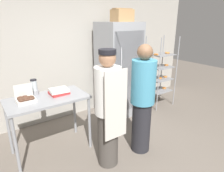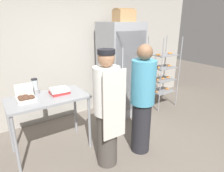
{
  "view_description": "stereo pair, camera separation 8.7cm",
  "coord_description": "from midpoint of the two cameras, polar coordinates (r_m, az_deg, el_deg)",
  "views": [
    {
      "loc": [
        -1.78,
        -1.67,
        2.04
      ],
      "look_at": [
        -0.1,
        0.71,
        1.05
      ],
      "focal_mm": 32.0,
      "sensor_mm": 36.0,
      "label": 1
    },
    {
      "loc": [
        -1.71,
        -1.72,
        2.04
      ],
      "look_at": [
        -0.1,
        0.71,
        1.05
      ],
      "focal_mm": 32.0,
      "sensor_mm": 36.0,
      "label": 2
    }
  ],
  "objects": [
    {
      "name": "prep_counter",
      "position": [
        3.18,
        -18.65,
        -5.07
      ],
      "size": [
        1.17,
        0.64,
        0.92
      ],
      "color": "gray",
      "rests_on": "ground_plane"
    },
    {
      "name": "ground_plane",
      "position": [
        3.17,
        8.66,
        -21.52
      ],
      "size": [
        14.0,
        14.0,
        0.0
      ],
      "primitive_type": "plane",
      "color": "#6B6056"
    },
    {
      "name": "refrigerator",
      "position": [
        4.28,
        1.35,
        4.54
      ],
      "size": [
        0.79,
        0.74,
        1.98
      ],
      "color": "gray",
      "rests_on": "ground_plane"
    },
    {
      "name": "back_wall",
      "position": [
        4.31,
        -11.41,
        11.83
      ],
      "size": [
        6.4,
        0.12,
        3.1
      ],
      "primitive_type": "cube",
      "color": "#ADA89E",
      "rests_on": "ground_plane"
    },
    {
      "name": "person_customer",
      "position": [
        3.05,
        7.89,
        -3.95
      ],
      "size": [
        0.36,
        0.36,
        1.71
      ],
      "color": "#232328",
      "rests_on": "ground_plane"
    },
    {
      "name": "donut_box",
      "position": [
        3.07,
        -24.22,
        -3.4
      ],
      "size": [
        0.25,
        0.2,
        0.24
      ],
      "color": "silver",
      "rests_on": "prep_counter"
    },
    {
      "name": "binder_stack",
      "position": [
        3.23,
        -15.68,
        -1.5
      ],
      "size": [
        0.29,
        0.26,
        0.09
      ],
      "color": "#B72D2D",
      "rests_on": "prep_counter"
    },
    {
      "name": "blender_pitcher",
      "position": [
        3.3,
        -22.02,
        -0.53
      ],
      "size": [
        0.12,
        0.12,
        0.25
      ],
      "color": "#99999E",
      "rests_on": "prep_counter"
    },
    {
      "name": "cardboard_storage_box",
      "position": [
        4.19,
        2.29,
        19.55
      ],
      "size": [
        0.4,
        0.29,
        0.25
      ],
      "color": "#A87F51",
      "rests_on": "refrigerator"
    },
    {
      "name": "person_baker",
      "position": [
        2.72,
        -2.08,
        -6.6
      ],
      "size": [
        0.36,
        0.37,
        1.68
      ],
      "color": "#47423D",
      "rests_on": "ground_plane"
    },
    {
      "name": "baking_rack",
      "position": [
        4.87,
        13.14,
        3.73
      ],
      "size": [
        0.62,
        0.47,
        1.66
      ],
      "color": "#93969B",
      "rests_on": "ground_plane"
    }
  ]
}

